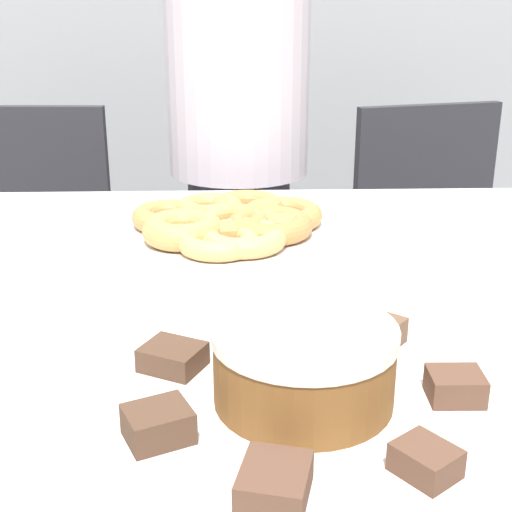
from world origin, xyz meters
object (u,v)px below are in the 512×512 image
at_px(frosted_cake, 304,364).
at_px(plate_cake, 303,404).
at_px(office_chair_right, 444,293).
at_px(office_chair_left, 27,298).
at_px(person_standing, 239,148).
at_px(plate_donuts, 228,236).

bearing_deg(frosted_cake, plate_cake, 116.57).
height_order(office_chair_right, frosted_cake, office_chair_right).
bearing_deg(plate_cake, office_chair_left, 117.62).
distance_m(person_standing, office_chair_right, 0.67).
bearing_deg(frosted_cake, person_standing, 92.59).
bearing_deg(office_chair_left, plate_cake, -59.85).
height_order(office_chair_right, plate_donuts, office_chair_right).
relative_size(plate_cake, frosted_cake, 2.34).
bearing_deg(office_chair_right, plate_cake, -127.34).
relative_size(office_chair_right, plate_donuts, 2.51).
xyz_separation_m(person_standing, office_chair_left, (-0.54, 0.08, -0.40)).
relative_size(person_standing, frosted_cake, 9.28).
relative_size(person_standing, plate_cake, 3.96).
height_order(office_chair_right, plate_cake, office_chair_right).
height_order(person_standing, plate_donuts, person_standing).
bearing_deg(person_standing, office_chair_left, 171.37).
bearing_deg(person_standing, plate_donuts, -92.20).
xyz_separation_m(office_chair_left, office_chair_right, (1.07, -0.00, 0.00)).
bearing_deg(plate_donuts, office_chair_left, 128.74).
distance_m(office_chair_right, frosted_cake, 1.29).
xyz_separation_m(plate_cake, plate_donuts, (-0.07, 0.48, 0.00)).
xyz_separation_m(office_chair_left, plate_donuts, (0.52, -0.65, 0.38)).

